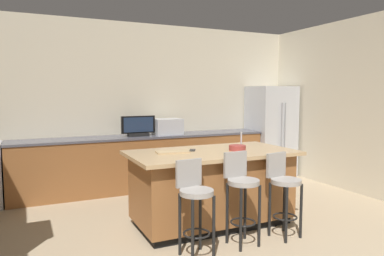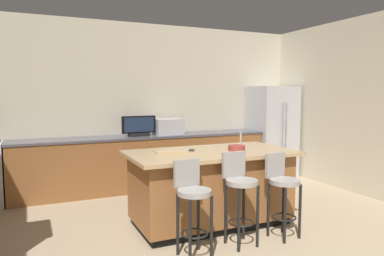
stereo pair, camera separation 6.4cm
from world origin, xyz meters
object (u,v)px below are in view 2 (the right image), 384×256
(tv_monitor, at_px, (139,127))
(bar_stool_left, at_px, (193,200))
(kitchen_island, at_px, (211,187))
(fruit_bowl, at_px, (237,148))
(bar_stool_center, at_px, (240,190))
(cutting_board, at_px, (172,152))
(cell_phone, at_px, (192,150))
(refrigerator, at_px, (272,131))
(microwave, at_px, (168,127))
(bar_stool_right, at_px, (282,188))

(tv_monitor, xyz_separation_m, bar_stool_left, (-0.22, -2.66, -0.50))
(kitchen_island, relative_size, fruit_bowl, 9.70)
(bar_stool_center, relative_size, cutting_board, 2.53)
(cell_phone, bearing_deg, refrigerator, 64.54)
(bar_stool_center, bearing_deg, microwave, 81.69)
(tv_monitor, bearing_deg, bar_stool_center, -82.11)
(bar_stool_center, bearing_deg, kitchen_island, 85.35)
(bar_stool_center, relative_size, bar_stool_right, 1.05)
(bar_stool_left, bearing_deg, bar_stool_right, -5.18)
(cutting_board, bearing_deg, tv_monitor, 86.28)
(bar_stool_right, bearing_deg, kitchen_island, 118.81)
(bar_stool_right, xyz_separation_m, cutting_board, (-1.03, 0.79, 0.36))
(kitchen_island, xyz_separation_m, tv_monitor, (-0.36, 1.93, 0.60))
(bar_stool_right, relative_size, cell_phone, 6.34)
(fruit_bowl, bearing_deg, tv_monitor, 108.58)
(tv_monitor, xyz_separation_m, cell_phone, (0.17, -1.78, -0.15))
(microwave, relative_size, bar_stool_right, 0.50)
(cutting_board, bearing_deg, bar_stool_left, -96.68)
(kitchen_island, bearing_deg, cutting_board, 168.49)
(refrigerator, height_order, cell_phone, refrigerator)
(tv_monitor, bearing_deg, microwave, 5.45)
(bar_stool_left, height_order, cutting_board, bar_stool_left)
(cutting_board, bearing_deg, refrigerator, 32.76)
(fruit_bowl, bearing_deg, cutting_board, 167.14)
(kitchen_island, xyz_separation_m, bar_stool_center, (-0.00, -0.68, 0.13))
(bar_stool_left, height_order, fruit_bowl, fruit_bowl)
(refrigerator, height_order, microwave, refrigerator)
(refrigerator, distance_m, bar_stool_left, 3.97)
(microwave, distance_m, cell_phone, 1.88)
(bar_stool_left, height_order, cell_phone, bar_stool_left)
(bar_stool_right, height_order, cell_phone, bar_stool_right)
(cell_phone, xyz_separation_m, cutting_board, (-0.29, -0.05, 0.01))
(microwave, bearing_deg, tv_monitor, -174.55)
(kitchen_island, xyz_separation_m, cutting_board, (-0.48, 0.10, 0.46))
(kitchen_island, relative_size, cutting_board, 5.19)
(tv_monitor, relative_size, fruit_bowl, 2.72)
(kitchen_island, bearing_deg, bar_stool_center, -90.22)
(kitchen_island, distance_m, microwave, 2.08)
(bar_stool_left, relative_size, bar_stool_center, 0.97)
(bar_stool_right, height_order, cutting_board, bar_stool_right)
(kitchen_island, relative_size, refrigerator, 1.16)
(fruit_bowl, bearing_deg, bar_stool_left, -144.41)
(bar_stool_left, xyz_separation_m, fruit_bowl, (0.89, 0.64, 0.38))
(tv_monitor, relative_size, cell_phone, 3.82)
(microwave, xyz_separation_m, bar_stool_left, (-0.76, -2.71, -0.48))
(tv_monitor, bearing_deg, bar_stool_left, -94.63)
(tv_monitor, height_order, cell_phone, tv_monitor)
(bar_stool_left, relative_size, bar_stool_right, 1.01)
(refrigerator, bearing_deg, bar_stool_right, -124.62)
(fruit_bowl, bearing_deg, microwave, 93.75)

